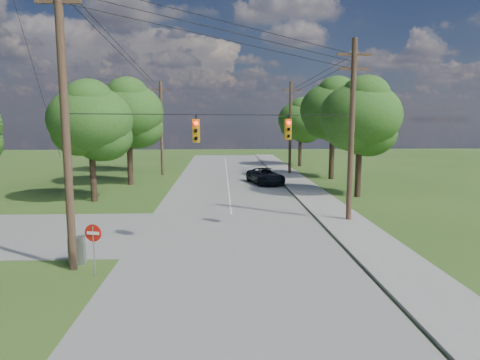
{
  "coord_description": "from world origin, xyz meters",
  "views": [
    {
      "loc": [
        1.39,
        -16.44,
        5.98
      ],
      "look_at": [
        2.33,
        5.0,
        2.93
      ],
      "focal_mm": 32.0,
      "sensor_mm": 36.0,
      "label": 1
    }
  ],
  "objects_px": {
    "pole_ne": "(352,128)",
    "car_main_north": "(266,176)",
    "do_not_enter_sign": "(93,238)",
    "control_cabinet": "(77,251)",
    "pole_sw": "(65,113)",
    "pole_north_w": "(162,127)",
    "pole_north_e": "(290,127)"
  },
  "relations": [
    {
      "from": "pole_ne",
      "to": "do_not_enter_sign",
      "type": "relative_size",
      "value": 5.13
    },
    {
      "from": "pole_sw",
      "to": "do_not_enter_sign",
      "type": "height_order",
      "value": "pole_sw"
    },
    {
      "from": "car_main_north",
      "to": "control_cabinet",
      "type": "distance_m",
      "value": 24.13
    },
    {
      "from": "pole_sw",
      "to": "pole_ne",
      "type": "xyz_separation_m",
      "value": [
        13.5,
        7.6,
        -0.76
      ]
    },
    {
      "from": "pole_ne",
      "to": "control_cabinet",
      "type": "bearing_deg",
      "value": -152.64
    },
    {
      "from": "pole_sw",
      "to": "car_main_north",
      "type": "bearing_deg",
      "value": 65.83
    },
    {
      "from": "control_cabinet",
      "to": "do_not_enter_sign",
      "type": "height_order",
      "value": "do_not_enter_sign"
    },
    {
      "from": "pole_sw",
      "to": "control_cabinet",
      "type": "distance_m",
      "value": 5.68
    },
    {
      "from": "car_main_north",
      "to": "pole_ne",
      "type": "bearing_deg",
      "value": -91.59
    },
    {
      "from": "car_main_north",
      "to": "do_not_enter_sign",
      "type": "bearing_deg",
      "value": -125.55
    },
    {
      "from": "car_main_north",
      "to": "do_not_enter_sign",
      "type": "height_order",
      "value": "do_not_enter_sign"
    },
    {
      "from": "pole_ne",
      "to": "control_cabinet",
      "type": "height_order",
      "value": "pole_ne"
    },
    {
      "from": "do_not_enter_sign",
      "to": "pole_north_w",
      "type": "bearing_deg",
      "value": 105.77
    },
    {
      "from": "pole_ne",
      "to": "pole_north_e",
      "type": "relative_size",
      "value": 1.05
    },
    {
      "from": "pole_north_w",
      "to": "do_not_enter_sign",
      "type": "distance_m",
      "value": 30.68
    },
    {
      "from": "control_cabinet",
      "to": "car_main_north",
      "type": "bearing_deg",
      "value": 58.4
    },
    {
      "from": "car_main_north",
      "to": "pole_sw",
      "type": "bearing_deg",
      "value": -128.62
    },
    {
      "from": "pole_sw",
      "to": "pole_north_e",
      "type": "xyz_separation_m",
      "value": [
        13.5,
        29.6,
        -1.1
      ]
    },
    {
      "from": "pole_sw",
      "to": "car_main_north",
      "type": "xyz_separation_m",
      "value": [
        10.1,
        22.5,
        -5.48
      ]
    },
    {
      "from": "pole_north_w",
      "to": "do_not_enter_sign",
      "type": "height_order",
      "value": "pole_north_w"
    },
    {
      "from": "do_not_enter_sign",
      "to": "pole_sw",
      "type": "bearing_deg",
      "value": 156.05
    },
    {
      "from": "pole_north_e",
      "to": "do_not_enter_sign",
      "type": "bearing_deg",
      "value": -112.17
    },
    {
      "from": "pole_ne",
      "to": "do_not_enter_sign",
      "type": "xyz_separation_m",
      "value": [
        -12.4,
        -8.43,
        -3.95
      ]
    },
    {
      "from": "pole_sw",
      "to": "do_not_enter_sign",
      "type": "xyz_separation_m",
      "value": [
        1.1,
        -0.83,
        -4.72
      ]
    },
    {
      "from": "pole_north_e",
      "to": "control_cabinet",
      "type": "distance_m",
      "value": 32.32
    },
    {
      "from": "pole_ne",
      "to": "car_main_north",
      "type": "bearing_deg",
      "value": 102.85
    },
    {
      "from": "pole_ne",
      "to": "car_main_north",
      "type": "height_order",
      "value": "pole_ne"
    },
    {
      "from": "pole_ne",
      "to": "car_main_north",
      "type": "xyz_separation_m",
      "value": [
        -3.4,
        14.9,
        -4.72
      ]
    },
    {
      "from": "car_main_north",
      "to": "do_not_enter_sign",
      "type": "xyz_separation_m",
      "value": [
        -9.0,
        -23.33,
        0.76
      ]
    },
    {
      "from": "pole_ne",
      "to": "pole_north_w",
      "type": "height_order",
      "value": "pole_ne"
    },
    {
      "from": "do_not_enter_sign",
      "to": "pole_north_e",
      "type": "bearing_deg",
      "value": 80.78
    },
    {
      "from": "pole_sw",
      "to": "pole_ne",
      "type": "bearing_deg",
      "value": 29.38
    }
  ]
}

